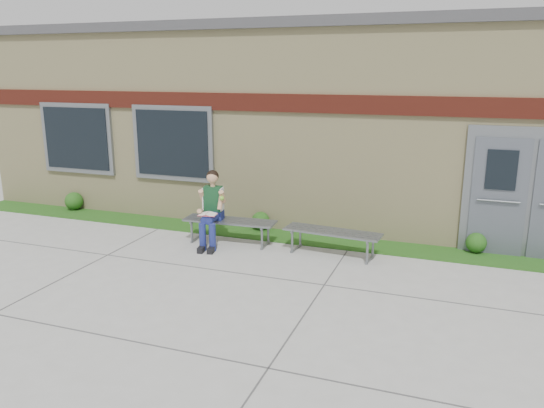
% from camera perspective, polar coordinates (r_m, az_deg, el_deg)
% --- Properties ---
extents(ground, '(80.00, 80.00, 0.00)m').
position_cam_1_polar(ground, '(8.16, -2.15, -9.07)').
color(ground, '#9E9E99').
rests_on(ground, ground).
extents(grass_strip, '(16.00, 0.80, 0.02)m').
position_cam_1_polar(grass_strip, '(10.46, 3.19, -3.69)').
color(grass_strip, '#2B4D14').
rests_on(grass_strip, ground).
extents(school_building, '(16.20, 6.22, 4.20)m').
position_cam_1_polar(school_building, '(13.28, 7.59, 9.27)').
color(school_building, beige).
rests_on(school_building, ground).
extents(bench_left, '(1.79, 0.59, 0.46)m').
position_cam_1_polar(bench_left, '(10.13, -4.56, -2.28)').
color(bench_left, slate).
rests_on(bench_left, ground).
extents(bench_right, '(1.77, 0.64, 0.45)m').
position_cam_1_polar(bench_right, '(9.51, 6.51, -3.48)').
color(bench_right, slate).
rests_on(bench_right, ground).
extents(girl, '(0.55, 0.89, 1.41)m').
position_cam_1_polar(girl, '(9.96, -6.54, -0.38)').
color(girl, navy).
rests_on(girl, ground).
extents(shrub_west, '(0.42, 0.42, 0.42)m').
position_cam_1_polar(shrub_west, '(13.31, -20.53, 0.31)').
color(shrub_west, '#2B4D14').
rests_on(shrub_west, grass_strip).
extents(shrub_mid, '(0.37, 0.37, 0.37)m').
position_cam_1_polar(shrub_mid, '(10.92, -1.23, -1.81)').
color(shrub_mid, '#2B4D14').
rests_on(shrub_mid, grass_strip).
extents(shrub_east, '(0.36, 0.36, 0.36)m').
position_cam_1_polar(shrub_east, '(10.25, 21.11, -3.91)').
color(shrub_east, '#2B4D14').
rests_on(shrub_east, grass_strip).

